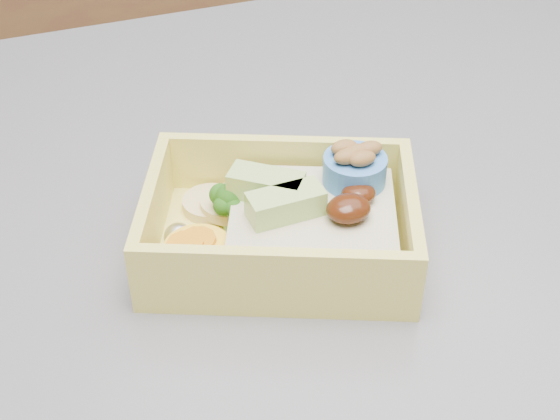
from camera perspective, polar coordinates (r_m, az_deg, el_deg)
name	(u,v)px	position (r m, az deg, el deg)	size (l,w,h in m)	color
bento_box	(288,222)	(0.47, 0.60, -0.90)	(0.19, 0.17, 0.06)	#E2D45D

